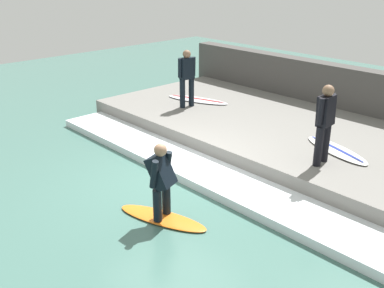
{
  "coord_description": "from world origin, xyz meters",
  "views": [
    {
      "loc": [
        -5.35,
        -6.28,
        4.17
      ],
      "look_at": [
        0.53,
        0.0,
        0.7
      ],
      "focal_mm": 42.0,
      "sensor_mm": 36.0,
      "label": 1
    }
  ],
  "objects_px": {
    "surfboard_riding": "(162,218)",
    "surfboard_waiting_near": "(336,150)",
    "surfer_riding": "(161,177)",
    "surfboard_waiting_far": "(198,100)",
    "surfer_waiting_far": "(187,75)",
    "surfer_waiting_near": "(325,120)"
  },
  "relations": [
    {
      "from": "surfboard_riding",
      "to": "surfboard_waiting_near",
      "type": "xyz_separation_m",
      "value": [
        3.97,
        -1.0,
        0.46
      ]
    },
    {
      "from": "surfer_riding",
      "to": "surfboard_waiting_far",
      "type": "distance_m",
      "value": 5.81
    },
    {
      "from": "surfboard_waiting_near",
      "to": "surfboard_waiting_far",
      "type": "distance_m",
      "value": 4.77
    },
    {
      "from": "surfboard_riding",
      "to": "surfer_waiting_far",
      "type": "distance_m",
      "value": 5.36
    },
    {
      "from": "surfer_waiting_near",
      "to": "surfboard_waiting_far",
      "type": "relative_size",
      "value": 0.82
    },
    {
      "from": "surfer_waiting_far",
      "to": "surfboard_waiting_far",
      "type": "distance_m",
      "value": 1.08
    },
    {
      "from": "surfboard_riding",
      "to": "surfboard_waiting_far",
      "type": "bearing_deg",
      "value": 40.17
    },
    {
      "from": "surfer_waiting_near",
      "to": "surfboard_waiting_far",
      "type": "xyz_separation_m",
      "value": [
        1.25,
        4.85,
        -0.87
      ]
    },
    {
      "from": "surfer_riding",
      "to": "surfer_waiting_near",
      "type": "distance_m",
      "value": 3.42
    },
    {
      "from": "surfer_waiting_far",
      "to": "surfboard_waiting_far",
      "type": "xyz_separation_m",
      "value": [
        0.62,
        0.22,
        -0.85
      ]
    },
    {
      "from": "surfboard_waiting_far",
      "to": "surfer_riding",
      "type": "bearing_deg",
      "value": -139.83
    },
    {
      "from": "surfboard_riding",
      "to": "surfboard_waiting_near",
      "type": "height_order",
      "value": "surfboard_waiting_near"
    },
    {
      "from": "surfer_riding",
      "to": "surfboard_waiting_far",
      "type": "height_order",
      "value": "surfer_riding"
    },
    {
      "from": "surfboard_waiting_far",
      "to": "surfer_waiting_near",
      "type": "bearing_deg",
      "value": -104.45
    },
    {
      "from": "surfer_riding",
      "to": "surfboard_waiting_near",
      "type": "height_order",
      "value": "surfer_riding"
    },
    {
      "from": "surfboard_riding",
      "to": "surfer_riding",
      "type": "distance_m",
      "value": 0.79
    },
    {
      "from": "surfboard_riding",
      "to": "surfer_riding",
      "type": "bearing_deg",
      "value": 90.0
    },
    {
      "from": "surfboard_waiting_near",
      "to": "surfboard_waiting_far",
      "type": "xyz_separation_m",
      "value": [
        0.46,
        4.75,
        0.0
      ]
    },
    {
      "from": "surfer_riding",
      "to": "surfboard_waiting_near",
      "type": "bearing_deg",
      "value": -14.17
    },
    {
      "from": "surfer_waiting_near",
      "to": "surfer_waiting_far",
      "type": "bearing_deg",
      "value": 82.24
    },
    {
      "from": "surfboard_waiting_near",
      "to": "surfer_waiting_near",
      "type": "bearing_deg",
      "value": -172.88
    },
    {
      "from": "surfboard_riding",
      "to": "surfer_waiting_near",
      "type": "relative_size",
      "value": 1.11
    }
  ]
}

